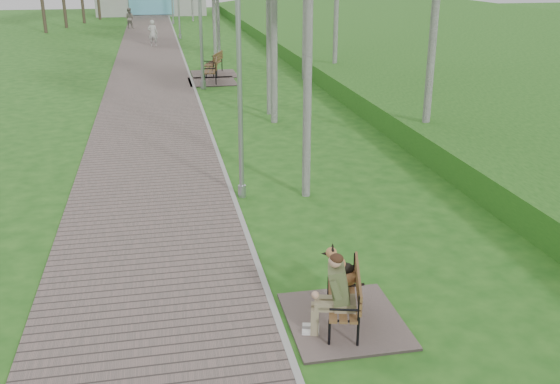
% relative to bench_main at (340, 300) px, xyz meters
% --- Properties ---
extents(ground, '(120.00, 120.00, 0.00)m').
position_rel_bench_main_xyz_m(ground, '(-0.85, 4.64, -0.39)').
color(ground, '#205718').
rests_on(ground, ground).
extents(walkway, '(3.50, 67.00, 0.04)m').
position_rel_bench_main_xyz_m(walkway, '(-2.60, 26.14, -0.37)').
color(walkway, '#655852').
rests_on(walkway, ground).
extents(kerb, '(0.10, 67.00, 0.05)m').
position_rel_bench_main_xyz_m(kerb, '(-0.85, 26.14, -0.36)').
color(kerb, '#999993').
rests_on(kerb, ground).
extents(embankment, '(14.00, 70.00, 1.60)m').
position_rel_bench_main_xyz_m(embankment, '(11.15, 24.64, -0.39)').
color(embankment, '#478B2B').
rests_on(embankment, ground).
extents(bench_main, '(1.61, 1.79, 1.41)m').
position_rel_bench_main_xyz_m(bench_main, '(0.00, 0.00, 0.00)').
color(bench_main, '#655852').
rests_on(bench_main, ground).
extents(bench_second, '(1.95, 2.17, 1.20)m').
position_rel_bench_main_xyz_m(bench_second, '(-0.06, 19.12, -0.16)').
color(bench_second, '#655852').
rests_on(bench_second, ground).
extents(bench_third, '(1.99, 2.22, 1.22)m').
position_rel_bench_main_xyz_m(bench_third, '(0.20, 21.00, -0.16)').
color(bench_third, '#655852').
rests_on(bench_third, ground).
extents(lamp_post_near, '(0.18, 0.18, 4.59)m').
position_rel_bench_main_xyz_m(lamp_post_near, '(-0.66, 5.30, 1.75)').
color(lamp_post_near, '#989BA0').
rests_on(lamp_post_near, ground).
extents(lamp_post_second, '(0.22, 0.22, 5.76)m').
position_rel_bench_main_xyz_m(lamp_post_second, '(-0.51, 17.68, 2.30)').
color(lamp_post_second, '#989BA0').
rests_on(lamp_post_second, ground).
extents(lamp_post_third, '(0.20, 0.20, 5.18)m').
position_rel_bench_main_xyz_m(lamp_post_third, '(-0.62, 35.13, 2.03)').
color(lamp_post_third, '#989BA0').
rests_on(lamp_post_third, ground).
extents(pedestrian_near, '(0.64, 0.50, 1.56)m').
position_rel_bench_main_xyz_m(pedestrian_near, '(-2.37, 31.46, 0.39)').
color(pedestrian_near, beige).
rests_on(pedestrian_near, ground).
extents(pedestrian_far, '(0.88, 0.78, 1.53)m').
position_rel_bench_main_xyz_m(pedestrian_far, '(-4.05, 42.44, 0.38)').
color(pedestrian_far, gray).
rests_on(pedestrian_far, ground).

